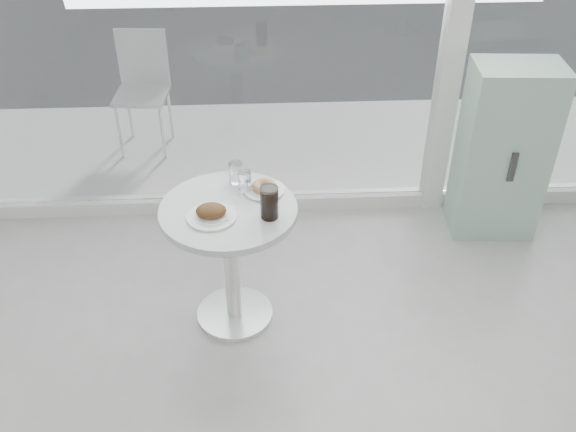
{
  "coord_description": "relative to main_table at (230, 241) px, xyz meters",
  "views": [
    {
      "loc": [
        -0.33,
        -0.82,
        2.67
      ],
      "look_at": [
        -0.2,
        1.7,
        0.85
      ],
      "focal_mm": 40.0,
      "sensor_mm": 36.0,
      "label": 1
    }
  ],
  "objects": [
    {
      "name": "main_table",
      "position": [
        0.0,
        0.0,
        0.0
      ],
      "size": [
        0.72,
        0.72,
        0.77
      ],
      "color": "white",
      "rests_on": "ground"
    },
    {
      "name": "patio_deck",
      "position": [
        0.5,
        1.9,
        -0.53
      ],
      "size": [
        5.6,
        1.6,
        0.05
      ],
      "primitive_type": "cube",
      "color": "silver",
      "rests_on": "ground"
    },
    {
      "name": "mint_cabinet",
      "position": [
        1.74,
        0.8,
        0.04
      ],
      "size": [
        0.57,
        0.4,
        1.18
      ],
      "rotation": [
        0.0,
        0.0,
        -0.07
      ],
      "color": "#A3D0BB",
      "rests_on": "ground"
    },
    {
      "name": "patio_chair",
      "position": [
        -0.73,
        2.02,
        0.02
      ],
      "size": [
        0.43,
        0.43,
        0.92
      ],
      "rotation": [
        0.0,
        0.0,
        -0.08
      ],
      "color": "white",
      "rests_on": "patio_deck"
    },
    {
      "name": "plate_fritter",
      "position": [
        -0.08,
        -0.08,
        0.25
      ],
      "size": [
        0.26,
        0.26,
        0.07
      ],
      "color": "white",
      "rests_on": "main_table"
    },
    {
      "name": "plate_donut",
      "position": [
        0.19,
        0.15,
        0.24
      ],
      "size": [
        0.22,
        0.22,
        0.05
      ],
      "color": "white",
      "rests_on": "main_table"
    },
    {
      "name": "water_tumbler_a",
      "position": [
        0.04,
        0.24,
        0.27
      ],
      "size": [
        0.07,
        0.07,
        0.12
      ],
      "color": "white",
      "rests_on": "main_table"
    },
    {
      "name": "water_tumbler_b",
      "position": [
        0.09,
        0.16,
        0.27
      ],
      "size": [
        0.07,
        0.07,
        0.11
      ],
      "color": "white",
      "rests_on": "main_table"
    },
    {
      "name": "cola_glass",
      "position": [
        0.21,
        -0.09,
        0.3
      ],
      "size": [
        0.09,
        0.09,
        0.18
      ],
      "color": "white",
      "rests_on": "main_table"
    }
  ]
}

